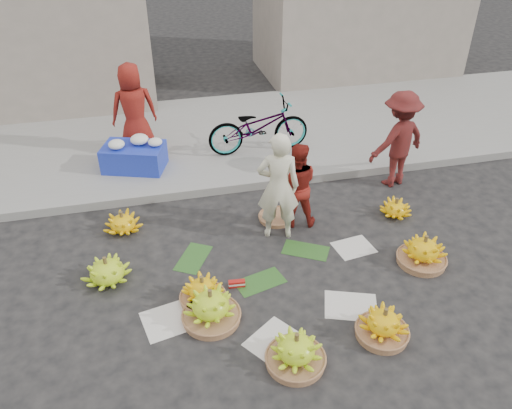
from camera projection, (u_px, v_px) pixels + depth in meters
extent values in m
plane|color=black|center=(264.00, 271.00, 6.81)|extent=(80.00, 80.00, 0.00)
cube|color=gray|center=(232.00, 186.00, 8.56)|extent=(40.00, 0.25, 0.15)
cube|color=gray|center=(213.00, 135.00, 10.27)|extent=(40.00, 4.00, 0.12)
cube|color=gray|center=(4.00, 16.00, 10.79)|extent=(6.00, 3.00, 4.00)
cylinder|color=brown|center=(203.00, 298.00, 6.31)|extent=(0.57, 0.57, 0.09)
cylinder|color=brown|center=(202.00, 280.00, 6.14)|extent=(0.05, 0.05, 0.12)
cylinder|color=brown|center=(211.00, 317.00, 6.04)|extent=(0.70, 0.70, 0.09)
cylinder|color=brown|center=(210.00, 294.00, 5.84)|extent=(0.05, 0.05, 0.12)
cylinder|color=brown|center=(295.00, 360.00, 5.50)|extent=(0.66, 0.66, 0.09)
cylinder|color=brown|center=(297.00, 338.00, 5.31)|extent=(0.05, 0.05, 0.12)
cylinder|color=brown|center=(382.00, 333.00, 5.83)|extent=(0.61, 0.61, 0.09)
cylinder|color=brown|center=(386.00, 313.00, 5.65)|extent=(0.05, 0.05, 0.12)
cylinder|color=brown|center=(421.00, 260.00, 6.94)|extent=(0.67, 0.67, 0.09)
cylinder|color=brown|center=(426.00, 240.00, 6.75)|extent=(0.05, 0.05, 0.12)
cylinder|color=brown|center=(397.00, 202.00, 7.81)|extent=(0.05, 0.05, 0.12)
cylinder|color=brown|center=(105.00, 261.00, 6.47)|extent=(0.05, 0.05, 0.12)
cylinder|color=brown|center=(121.00, 215.00, 7.45)|extent=(0.05, 0.05, 0.12)
cylinder|color=brown|center=(276.00, 217.00, 7.83)|extent=(0.71, 0.71, 0.06)
cube|color=#AE1712|center=(237.00, 284.00, 6.53)|extent=(0.22, 0.09, 0.09)
imported|color=beige|center=(278.00, 187.00, 7.06)|extent=(0.69, 0.53, 1.67)
imported|color=maroon|center=(296.00, 185.00, 7.41)|extent=(0.75, 0.63, 1.35)
imported|color=maroon|center=(398.00, 140.00, 8.33)|extent=(1.21, 0.90, 1.67)
cube|color=#1B2CB1|center=(134.00, 157.00, 8.87)|extent=(1.21, 0.97, 0.44)
ellipsoid|color=white|center=(117.00, 145.00, 8.62)|extent=(0.28, 0.28, 0.15)
ellipsoid|color=white|center=(139.00, 140.00, 8.77)|extent=(0.32, 0.32, 0.17)
ellipsoid|color=white|center=(155.00, 142.00, 8.72)|extent=(0.25, 0.25, 0.14)
cylinder|color=slate|center=(114.00, 161.00, 8.89)|extent=(0.26, 0.26, 0.30)
imported|color=maroon|center=(134.00, 109.00, 9.08)|extent=(0.89, 0.64, 1.69)
imported|color=gray|center=(259.00, 127.00, 9.28)|extent=(0.71, 1.93, 1.01)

